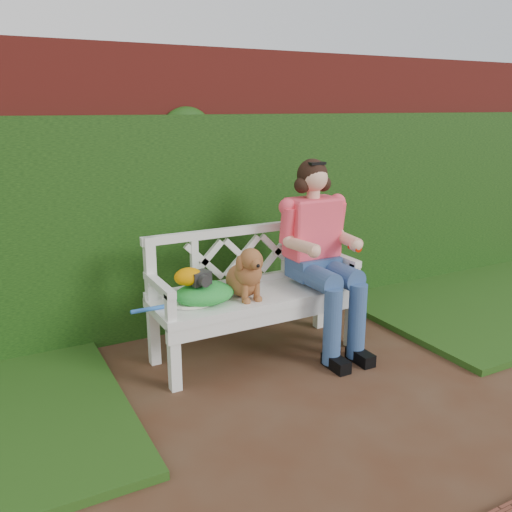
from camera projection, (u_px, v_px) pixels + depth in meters
name	position (u px, v px, depth m)	size (l,w,h in m)	color
ground	(340.00, 412.00, 3.23)	(60.00, 60.00, 0.00)	#442314
brick_wall	(209.00, 188.00, 4.55)	(10.00, 0.30, 2.20)	maroon
ivy_hedge	(221.00, 222.00, 4.43)	(10.00, 0.18, 1.70)	#2A5D16
grass_right	(490.00, 298.00, 5.07)	(2.60, 2.00, 0.05)	#214317
garden_bench	(256.00, 324.00, 3.92)	(1.58, 0.60, 0.48)	white
seated_woman	(315.00, 257.00, 4.00)	(0.58, 0.77, 1.37)	#FE404D
dog	(245.00, 271.00, 3.71)	(0.25, 0.34, 0.38)	#AC6F3F
tennis_racket	(189.00, 302.00, 3.62)	(0.61, 0.26, 0.03)	silver
green_bag	(204.00, 293.00, 3.63)	(0.41, 0.32, 0.14)	#2A9021
camera_item	(200.00, 278.00, 3.58)	(0.13, 0.10, 0.09)	#252525
baseball_glove	(188.00, 277.00, 3.56)	(0.19, 0.14, 0.12)	#CF7F00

